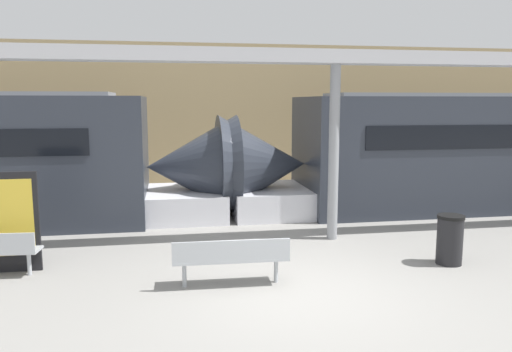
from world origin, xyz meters
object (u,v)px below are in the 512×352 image
object	(u,v)px
bench_near	(231,256)
trash_bin	(450,239)
poster_board	(5,222)
support_column_near	(334,153)

from	to	relation	value
bench_near	trash_bin	xyz separation A→B (m)	(4.10, 0.44, -0.04)
poster_board	trash_bin	bearing A→B (deg)	-6.54
trash_bin	poster_board	world-z (taller)	poster_board
support_column_near	poster_board	bearing A→B (deg)	-169.98
bench_near	trash_bin	world-z (taller)	trash_bin
bench_near	poster_board	distance (m)	4.03
trash_bin	poster_board	size ratio (longest dim) A/B	0.52
trash_bin	support_column_near	world-z (taller)	support_column_near
poster_board	support_column_near	size ratio (longest dim) A/B	0.47
bench_near	trash_bin	distance (m)	4.13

